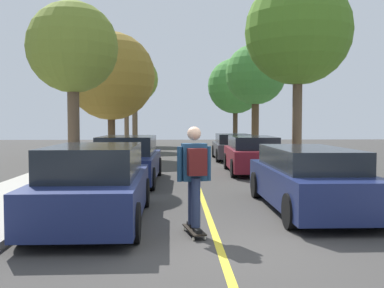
% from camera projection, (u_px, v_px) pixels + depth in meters
% --- Properties ---
extents(ground, '(80.00, 80.00, 0.00)m').
position_uv_depth(ground, '(218.00, 245.00, 6.93)').
color(ground, '#3D3A38').
extents(center_line, '(0.12, 39.20, 0.01)m').
position_uv_depth(center_line, '(203.00, 199.00, 10.92)').
color(center_line, gold).
rests_on(center_line, ground).
extents(parked_car_left_nearest, '(1.93, 4.38, 1.46)m').
position_uv_depth(parked_car_left_nearest, '(95.00, 185.00, 8.40)').
color(parked_car_left_nearest, navy).
rests_on(parked_car_left_nearest, ground).
extents(parked_car_left_near, '(2.04, 4.73, 1.44)m').
position_uv_depth(parked_car_left_near, '(127.00, 160.00, 14.02)').
color(parked_car_left_near, navy).
rests_on(parked_car_left_near, ground).
extents(parked_car_right_nearest, '(1.84, 4.71, 1.35)m').
position_uv_depth(parked_car_right_nearest, '(308.00, 179.00, 9.56)').
color(parked_car_right_nearest, navy).
rests_on(parked_car_right_nearest, ground).
extents(parked_car_right_near, '(1.95, 4.19, 1.36)m').
position_uv_depth(parked_car_right_near, '(252.00, 154.00, 16.54)').
color(parked_car_right_near, maroon).
rests_on(parked_car_right_near, ground).
extents(parked_car_right_far, '(1.92, 4.32, 1.30)m').
position_uv_depth(parked_car_right_far, '(232.00, 147.00, 22.27)').
color(parked_car_right_far, '#38383D').
rests_on(parked_car_right_far, ground).
extents(street_tree_left_nearest, '(2.91, 2.91, 5.60)m').
position_uv_depth(street_tree_left_nearest, '(73.00, 49.00, 14.26)').
color(street_tree_left_nearest, brown).
rests_on(street_tree_left_nearest, sidewalk_left).
extents(street_tree_left_near, '(4.49, 4.49, 6.33)m').
position_uv_depth(street_tree_left_near, '(111.00, 76.00, 22.79)').
color(street_tree_left_near, '#4C3823').
rests_on(street_tree_left_near, sidewalk_left).
extents(street_tree_left_far, '(3.37, 3.37, 6.12)m').
position_uv_depth(street_tree_left_far, '(126.00, 82.00, 29.88)').
color(street_tree_left_far, brown).
rests_on(street_tree_left_far, sidewalk_left).
extents(street_tree_left_farthest, '(3.78, 3.78, 7.06)m').
position_uv_depth(street_tree_left_farthest, '(135.00, 80.00, 36.00)').
color(street_tree_left_farthest, brown).
rests_on(street_tree_left_farthest, sidewalk_left).
extents(street_tree_right_nearest, '(4.01, 4.01, 7.16)m').
position_uv_depth(street_tree_right_nearest, '(298.00, 32.00, 16.72)').
color(street_tree_right_nearest, brown).
rests_on(street_tree_right_nearest, sidewalk_right).
extents(street_tree_right_near, '(3.47, 3.47, 6.21)m').
position_uv_depth(street_tree_right_near, '(256.00, 75.00, 25.63)').
color(street_tree_right_near, '#4C3823').
rests_on(street_tree_right_near, sidewalk_right).
extents(street_tree_right_far, '(4.24, 4.24, 6.61)m').
position_uv_depth(street_tree_right_far, '(235.00, 86.00, 34.20)').
color(street_tree_right_far, '#3D2D1E').
rests_on(street_tree_right_far, sidewalk_right).
extents(fire_hydrant, '(0.20, 0.20, 0.70)m').
position_uv_depth(fire_hydrant, '(327.00, 171.00, 12.80)').
color(fire_hydrant, '#B2140F').
rests_on(fire_hydrant, sidewalk_right).
extents(skateboard, '(0.38, 0.87, 0.10)m').
position_uv_depth(skateboard, '(194.00, 230.00, 7.50)').
color(skateboard, black).
rests_on(skateboard, ground).
extents(skateboarder, '(0.59, 0.71, 1.72)m').
position_uv_depth(skateboarder, '(195.00, 172.00, 7.42)').
color(skateboarder, black).
rests_on(skateboarder, skateboard).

